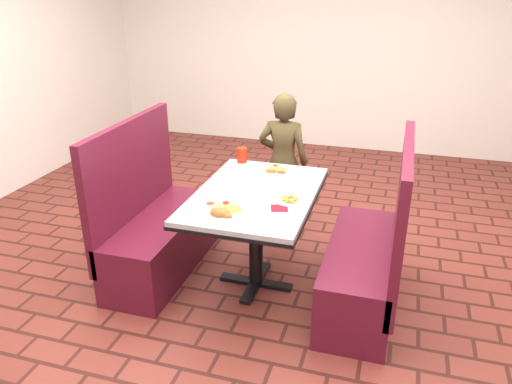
# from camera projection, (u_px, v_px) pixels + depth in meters

# --- Properties ---
(room) EXTENTS (7.00, 7.04, 2.82)m
(room) POSITION_uv_depth(u_px,v_px,m) (256.00, 14.00, 2.98)
(room) COLOR brown
(room) RESTS_ON ground
(dining_table) EXTENTS (0.81, 1.21, 0.75)m
(dining_table) POSITION_uv_depth(u_px,v_px,m) (256.00, 205.00, 3.48)
(dining_table) COLOR #B3B5B8
(dining_table) RESTS_ON ground
(booth_bench_left) EXTENTS (0.47, 1.20, 1.17)m
(booth_bench_left) POSITION_uv_depth(u_px,v_px,m) (156.00, 231.00, 3.82)
(booth_bench_left) COLOR maroon
(booth_bench_left) RESTS_ON ground
(booth_bench_right) EXTENTS (0.47, 1.20, 1.17)m
(booth_bench_right) POSITION_uv_depth(u_px,v_px,m) (368.00, 262.00, 3.39)
(booth_bench_right) COLOR maroon
(booth_bench_right) RESTS_ON ground
(diner_person) EXTENTS (0.45, 0.30, 1.23)m
(diner_person) POSITION_uv_depth(u_px,v_px,m) (283.00, 162.00, 4.42)
(diner_person) COLOR brown
(diner_person) RESTS_ON ground
(near_dinner_plate) EXTENTS (0.29, 0.29, 0.09)m
(near_dinner_plate) POSITION_uv_depth(u_px,v_px,m) (224.00, 209.00, 3.11)
(near_dinner_plate) COLOR white
(near_dinner_plate) RESTS_ON dining_table
(far_dinner_plate) EXTENTS (0.24, 0.24, 0.06)m
(far_dinner_plate) POSITION_uv_depth(u_px,v_px,m) (276.00, 169.00, 3.79)
(far_dinner_plate) COLOR white
(far_dinner_plate) RESTS_ON dining_table
(plantain_plate) EXTENTS (0.19, 0.19, 0.03)m
(plantain_plate) POSITION_uv_depth(u_px,v_px,m) (289.00, 200.00, 3.29)
(plantain_plate) COLOR white
(plantain_plate) RESTS_ON dining_table
(maroon_napkin) EXTENTS (0.14, 0.14, 0.00)m
(maroon_napkin) POSITION_uv_depth(u_px,v_px,m) (279.00, 208.00, 3.19)
(maroon_napkin) COLOR maroon
(maroon_napkin) RESTS_ON dining_table
(spoon_utensil) EXTENTS (0.06, 0.11, 0.00)m
(spoon_utensil) POSITION_uv_depth(u_px,v_px,m) (283.00, 203.00, 3.26)
(spoon_utensil) COLOR silver
(spoon_utensil) RESTS_ON dining_table
(red_tumbler) EXTENTS (0.08, 0.08, 0.12)m
(red_tumbler) POSITION_uv_depth(u_px,v_px,m) (242.00, 155.00, 3.98)
(red_tumbler) COLOR red
(red_tumbler) RESTS_ON dining_table
(paper_napkin) EXTENTS (0.24, 0.18, 0.01)m
(paper_napkin) POSITION_uv_depth(u_px,v_px,m) (273.00, 226.00, 2.95)
(paper_napkin) COLOR white
(paper_napkin) RESTS_ON dining_table
(knife_utensil) EXTENTS (0.04, 0.18, 0.00)m
(knife_utensil) POSITION_uv_depth(u_px,v_px,m) (232.00, 209.00, 3.16)
(knife_utensil) COLOR silver
(knife_utensil) RESTS_ON dining_table
(fork_utensil) EXTENTS (0.04, 0.15, 0.00)m
(fork_utensil) POSITION_uv_depth(u_px,v_px,m) (224.00, 212.00, 3.12)
(fork_utensil) COLOR silver
(fork_utensil) RESTS_ON dining_table
(lettuce_shreds) EXTENTS (0.28, 0.32, 0.00)m
(lettuce_shreds) POSITION_uv_depth(u_px,v_px,m) (264.00, 189.00, 3.48)
(lettuce_shreds) COLOR #89C950
(lettuce_shreds) RESTS_ON dining_table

